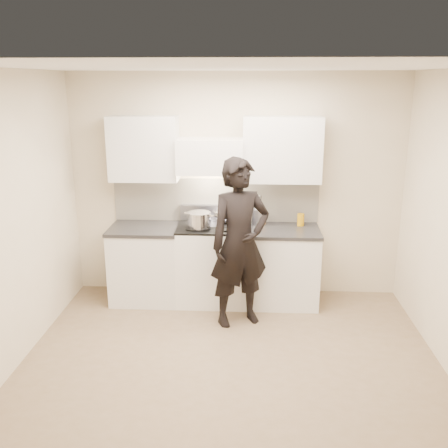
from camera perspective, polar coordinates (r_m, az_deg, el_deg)
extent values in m
plane|color=#806D55|center=(4.93, 0.70, -15.64)|extent=(4.00, 4.00, 0.00)
cube|color=beige|center=(6.07, 1.41, 4.29)|extent=(4.00, 0.04, 2.70)
cube|color=beige|center=(2.74, -0.71, -10.92)|extent=(4.00, 0.04, 2.70)
cube|color=beige|center=(4.88, -23.44, -0.05)|extent=(0.04, 3.50, 2.70)
cube|color=white|center=(4.19, 0.83, 17.40)|extent=(4.00, 3.50, 0.02)
cube|color=white|center=(6.11, -0.95, 2.78)|extent=(2.50, 0.02, 0.53)
cube|color=#8E91A3|center=(6.11, -1.44, 1.29)|extent=(0.76, 0.08, 0.20)
cube|color=white|center=(5.82, -1.60, 7.77)|extent=(0.76, 0.40, 0.40)
cylinder|color=silver|center=(5.67, -1.73, 5.71)|extent=(0.66, 0.02, 0.02)
cube|color=silver|center=(5.84, 6.66, 8.44)|extent=(0.90, 0.33, 0.75)
cube|color=silver|center=(5.96, -9.16, 8.50)|extent=(0.80, 0.33, 0.75)
cube|color=#BEB5A6|center=(6.10, 2.61, 1.93)|extent=(0.08, 0.01, 0.12)
cube|color=white|center=(6.03, -1.60, -4.63)|extent=(0.76, 0.65, 0.92)
cube|color=black|center=(5.87, -1.63, -0.33)|extent=(0.76, 0.65, 0.02)
cube|color=#B8B7CF|center=(5.97, -0.01, 0.11)|extent=(0.36, 0.34, 0.01)
cylinder|color=silver|center=(5.64, -1.86, -2.66)|extent=(0.62, 0.02, 0.02)
cylinder|color=black|center=(5.74, -3.55, -0.54)|extent=(0.18, 0.18, 0.01)
cylinder|color=black|center=(5.71, 0.04, -0.59)|extent=(0.18, 0.18, 0.01)
cylinder|color=black|center=(6.03, -3.23, 0.28)|extent=(0.18, 0.18, 0.01)
cylinder|color=black|center=(6.00, 0.19, 0.23)|extent=(0.18, 0.18, 0.01)
cube|color=silver|center=(6.03, 6.32, -4.93)|extent=(0.90, 0.65, 0.88)
cube|color=black|center=(5.88, 6.46, -0.74)|extent=(0.92, 0.67, 0.04)
cube|color=silver|center=(6.14, -8.89, -4.62)|extent=(0.80, 0.65, 0.88)
cube|color=black|center=(5.99, -9.08, -0.51)|extent=(0.82, 0.67, 0.04)
ellipsoid|color=silver|center=(5.97, 0.38, 1.13)|extent=(0.33, 0.33, 0.18)
torus|color=silver|center=(5.96, 0.38, 1.52)|extent=(0.35, 0.35, 0.02)
ellipsoid|color=silver|center=(5.97, 0.38, 1.04)|extent=(0.19, 0.19, 0.09)
cylinder|color=white|center=(5.82, -0.14, 1.73)|extent=(0.13, 0.22, 0.18)
cylinder|color=silver|center=(5.74, -2.85, 0.48)|extent=(0.35, 0.35, 0.18)
cube|color=silver|center=(5.80, -4.27, 1.29)|extent=(0.06, 0.05, 0.01)
cube|color=silver|center=(5.65, -1.40, 0.94)|extent=(0.06, 0.05, 0.01)
cylinder|color=#8E91A3|center=(6.00, 3.87, 0.82)|extent=(0.13, 0.13, 0.19)
cylinder|color=black|center=(5.98, 4.19, 1.70)|extent=(0.02, 0.02, 0.33)
cylinder|color=white|center=(6.00, 4.09, 1.75)|extent=(0.02, 0.02, 0.33)
cylinder|color=#8E91A3|center=(6.01, 3.88, 1.77)|extent=(0.02, 0.02, 0.33)
cylinder|color=black|center=(6.00, 3.67, 1.75)|extent=(0.02, 0.02, 0.33)
cylinder|color=#8E91A3|center=(5.98, 3.59, 1.70)|extent=(0.02, 0.02, 0.33)
cylinder|color=white|center=(5.95, 3.69, 1.65)|extent=(0.02, 0.02, 0.33)
cylinder|color=black|center=(5.95, 3.90, 1.62)|extent=(0.02, 0.02, 0.33)
cylinder|color=#8E91A3|center=(5.96, 4.11, 1.65)|extent=(0.02, 0.02, 0.33)
cylinder|color=orange|center=(6.03, 4.56, 0.32)|extent=(0.04, 0.04, 0.07)
cylinder|color=red|center=(6.02, 4.57, 0.78)|extent=(0.04, 0.04, 0.03)
cylinder|color=#C78D0B|center=(6.02, 8.76, 0.49)|extent=(0.08, 0.08, 0.15)
imported|color=black|center=(5.33, 1.81, -2.21)|extent=(0.79, 0.68, 1.84)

